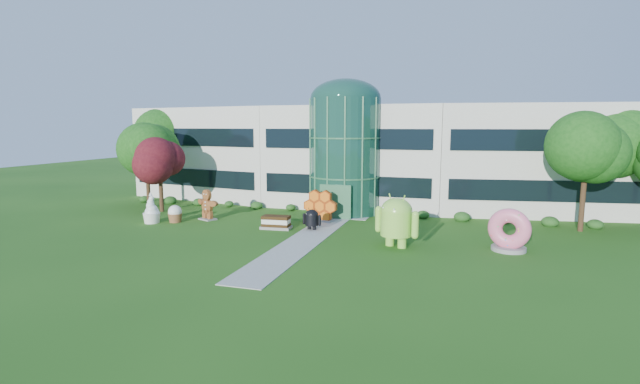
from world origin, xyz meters
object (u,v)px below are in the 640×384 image
(android_green, at_px, (396,218))
(android_black, at_px, (312,218))
(gingerbread, at_px, (207,204))
(donut, at_px, (510,229))

(android_green, distance_m, android_black, 7.17)
(android_black, distance_m, gingerbread, 9.26)
(donut, bearing_deg, android_black, -173.34)
(donut, distance_m, gingerbread, 22.55)
(android_black, distance_m, donut, 13.31)
(android_green, height_order, donut, android_green)
(gingerbread, bearing_deg, android_green, 10.32)
(donut, height_order, gingerbread, donut)
(donut, bearing_deg, android_green, -156.24)
(android_green, distance_m, gingerbread, 16.18)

